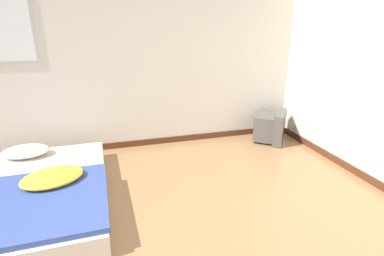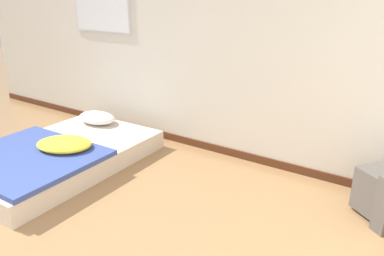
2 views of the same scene
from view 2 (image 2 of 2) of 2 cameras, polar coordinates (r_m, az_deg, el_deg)
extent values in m
cube|color=silver|center=(4.29, 0.23, 13.71)|extent=(7.74, 0.06, 2.60)
cube|color=#562D19|center=(4.57, -0.07, -2.17)|extent=(7.74, 0.02, 0.09)
cube|color=beige|center=(4.30, -19.47, -4.03)|extent=(1.34, 2.02, 0.21)
ellipsoid|color=white|center=(4.87, -14.30, 1.53)|extent=(0.53, 0.35, 0.14)
cube|color=#384C93|center=(4.06, -23.84, -4.13)|extent=(1.35, 1.19, 0.05)
ellipsoid|color=yellow|center=(4.08, -18.90, -2.33)|extent=(0.69, 0.60, 0.11)
camera|label=1|loc=(2.58, -71.81, 5.11)|focal=28.00mm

